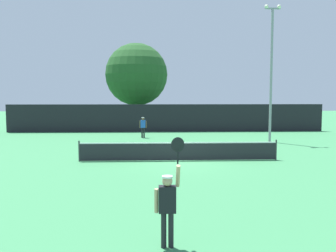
{
  "coord_description": "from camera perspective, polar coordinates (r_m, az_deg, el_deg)",
  "views": [
    {
      "loc": [
        -1.37,
        -18.51,
        3.36
      ],
      "look_at": [
        -0.31,
        5.61,
        1.33
      ],
      "focal_mm": 38.8,
      "sensor_mm": 36.0,
      "label": 1
    }
  ],
  "objects": [
    {
      "name": "parked_car_near",
      "position": [
        41.21,
        -4.8,
        1.2
      ],
      "size": [
        2.17,
        4.31,
        1.69
      ],
      "rotation": [
        0.0,
        0.0,
        -0.07
      ],
      "color": "black",
      "rests_on": "ground"
    },
    {
      "name": "tennis_net",
      "position": [
        18.78,
        1.7,
        -3.92
      ],
      "size": [
        10.28,
        0.08,
        1.07
      ],
      "color": "#232328",
      "rests_on": "ground"
    },
    {
      "name": "parked_car_mid",
      "position": [
        38.96,
        2.74,
        1.0
      ],
      "size": [
        2.19,
        4.32,
        1.69
      ],
      "rotation": [
        0.0,
        0.0,
        -0.07
      ],
      "color": "#B7B7BC",
      "rests_on": "ground"
    },
    {
      "name": "ground_plane",
      "position": [
        18.87,
        1.7,
        -5.46
      ],
      "size": [
        120.0,
        120.0,
        0.0
      ],
      "primitive_type": "plane",
      "color": "#387F4C"
    },
    {
      "name": "tennis_ball",
      "position": [
        20.73,
        5.21,
        -4.45
      ],
      "size": [
        0.07,
        0.07,
        0.07
      ],
      "primitive_type": "sphere",
      "color": "#CCE033",
      "rests_on": "ground"
    },
    {
      "name": "player_receiving",
      "position": [
        28.95,
        -3.95,
        0.11
      ],
      "size": [
        0.57,
        0.24,
        1.63
      ],
      "rotation": [
        0.0,
        0.0,
        3.14
      ],
      "color": "blue",
      "rests_on": "ground"
    },
    {
      "name": "player_serving",
      "position": [
        8.14,
        -0.03,
        -11.59
      ],
      "size": [
        0.67,
        0.39,
        2.45
      ],
      "color": "black",
      "rests_on": "ground"
    },
    {
      "name": "large_tree",
      "position": [
        39.7,
        -4.99,
        8.05
      ],
      "size": [
        6.71,
        6.71,
        8.98
      ],
      "color": "brown",
      "rests_on": "ground"
    },
    {
      "name": "perimeter_fence",
      "position": [
        33.69,
        -0.17,
        1.26
      ],
      "size": [
        29.35,
        0.12,
        2.55
      ],
      "primitive_type": "cube",
      "color": "black",
      "rests_on": "ground"
    },
    {
      "name": "light_pole",
      "position": [
        27.25,
        15.93,
        9.04
      ],
      "size": [
        1.18,
        0.28,
        9.75
      ],
      "color": "gray",
      "rests_on": "ground"
    }
  ]
}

